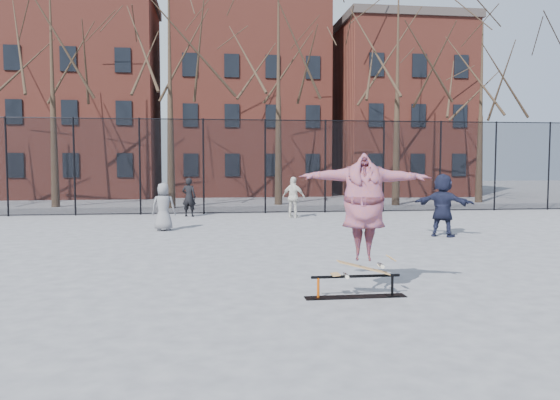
{
  "coord_description": "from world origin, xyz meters",
  "views": [
    {
      "loc": [
        -1.19,
        -10.07,
        2.19
      ],
      "look_at": [
        0.33,
        1.5,
        1.37
      ],
      "focal_mm": 35.0,
      "sensor_mm": 36.0,
      "label": 1
    }
  ],
  "objects": [
    {
      "name": "bystander_navy",
      "position": [
        5.61,
        5.08,
        0.93
      ],
      "size": [
        1.72,
        1.44,
        1.85
      ],
      "primitive_type": "imported",
      "rotation": [
        0.0,
        0.0,
        2.52
      ],
      "color": "#1A1D34",
      "rests_on": "ground"
    },
    {
      "name": "rowhouses",
      "position": [
        0.72,
        26.0,
        6.06
      ],
      "size": [
        29.0,
        7.0,
        13.0
      ],
      "color": "maroon",
      "rests_on": "ground"
    },
    {
      "name": "bystander_black",
      "position": [
        -1.98,
        12.0,
        0.78
      ],
      "size": [
        0.66,
        0.53,
        1.56
      ],
      "primitive_type": "imported",
      "rotation": [
        0.0,
        0.0,
        2.82
      ],
      "color": "black",
      "rests_on": "ground"
    },
    {
      "name": "fence",
      "position": [
        -0.01,
        13.0,
        2.05
      ],
      "size": [
        34.03,
        0.07,
        4.0
      ],
      "color": "black",
      "rests_on": "ground"
    },
    {
      "name": "tree_row",
      "position": [
        -0.25,
        17.15,
        7.36
      ],
      "size": [
        33.66,
        7.46,
        10.67
      ],
      "color": "black",
      "rests_on": "ground"
    },
    {
      "name": "skateboard",
      "position": [
        1.28,
        -1.6,
        0.42
      ],
      "size": [
        0.94,
        0.22,
        0.11
      ],
      "primitive_type": null,
      "color": "#A06840",
      "rests_on": "skate_rail"
    },
    {
      "name": "skater",
      "position": [
        1.28,
        -1.6,
        1.34
      ],
      "size": [
        2.2,
        1.1,
        1.73
      ],
      "primitive_type": "imported",
      "rotation": [
        0.0,
        0.0,
        -0.26
      ],
      "color": "#663482",
      "rests_on": "skateboard"
    },
    {
      "name": "skate_rail",
      "position": [
        1.16,
        -1.6,
        0.14
      ],
      "size": [
        1.66,
        0.25,
        0.37
      ],
      "color": "black",
      "rests_on": "ground"
    },
    {
      "name": "bystander_white",
      "position": [
        2.1,
        10.97,
        0.81
      ],
      "size": [
        1.01,
        0.83,
        1.61
      ],
      "primitive_type": "imported",
      "rotation": [
        0.0,
        0.0,
        2.59
      ],
      "color": "silver",
      "rests_on": "ground"
    },
    {
      "name": "bystander_grey",
      "position": [
        -2.62,
        7.53,
        0.77
      ],
      "size": [
        0.78,
        0.53,
        1.53
      ],
      "primitive_type": "imported",
      "rotation": [
        0.0,
        0.0,
        3.08
      ],
      "color": "slate",
      "rests_on": "ground"
    },
    {
      "name": "ground",
      "position": [
        0.0,
        0.0,
        0.0
      ],
      "size": [
        100.0,
        100.0,
        0.0
      ],
      "primitive_type": "plane",
      "color": "#5D5D61"
    }
  ]
}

